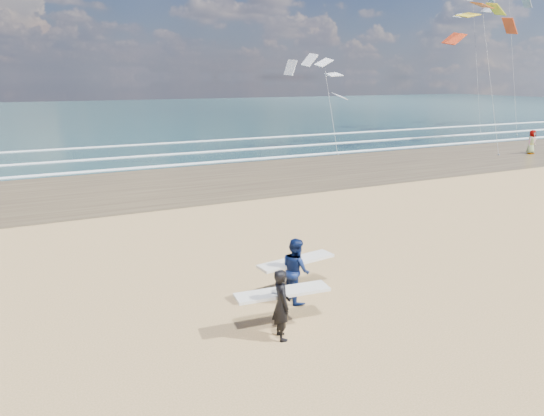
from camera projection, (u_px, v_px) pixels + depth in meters
wet_sand_strip at (425, 158)px, 34.96m from camera, size 220.00×12.00×0.01m
ocean at (201, 112)px, 82.05m from camera, size 220.00×100.00×0.02m
foam_breakers at (346, 141)px, 43.75m from camera, size 220.00×11.70×0.05m
surfer_near at (282, 302)px, 10.74m from camera, size 2.24×1.04×1.64m
surfer_far at (296, 269)px, 12.53m from camera, size 2.25×1.18×1.71m
beachgoer_0 at (532, 142)px, 36.82m from camera, size 0.97×0.72×1.81m
kite_0 at (487, 54)px, 36.99m from camera, size 7.08×4.88×12.41m
kite_1 at (328, 92)px, 38.02m from camera, size 6.04×4.76×7.99m
kite_2 at (512, 45)px, 49.05m from camera, size 6.36×4.80×15.79m
kite_5 at (476, 51)px, 51.22m from camera, size 5.63×4.72×15.56m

